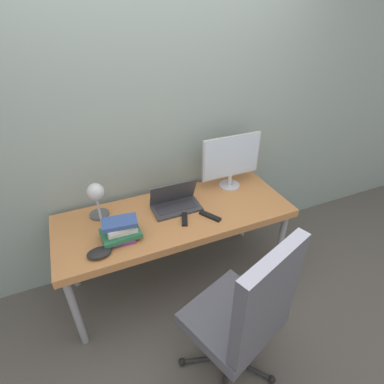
% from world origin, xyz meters
% --- Properties ---
extents(ground_plane, '(12.00, 12.00, 0.00)m').
position_xyz_m(ground_plane, '(0.00, 0.00, 0.00)').
color(ground_plane, '#514C47').
extents(wall_back, '(8.00, 0.05, 2.60)m').
position_xyz_m(wall_back, '(0.00, 0.75, 1.30)').
color(wall_back, gray).
rests_on(wall_back, ground_plane).
extents(desk, '(1.78, 0.68, 0.72)m').
position_xyz_m(desk, '(0.00, 0.34, 0.66)').
color(desk, '#B77542').
rests_on(desk, ground_plane).
extents(laptop, '(0.37, 0.21, 0.21)m').
position_xyz_m(laptop, '(0.03, 0.41, 0.77)').
color(laptop, '#38383D').
rests_on(laptop, desk).
extents(monitor, '(0.52, 0.18, 0.46)m').
position_xyz_m(monitor, '(0.57, 0.53, 0.98)').
color(monitor, '#B7B7BC').
rests_on(monitor, desk).
extents(desk_lamp, '(0.14, 0.26, 0.34)m').
position_xyz_m(desk_lamp, '(-0.53, 0.44, 0.96)').
color(desk_lamp, '#4C4C51').
rests_on(desk_lamp, desk).
extents(office_chair, '(0.65, 0.65, 1.13)m').
position_xyz_m(office_chair, '(0.09, -0.54, 0.61)').
color(office_chair, black).
rests_on(office_chair, ground_plane).
extents(book_stack, '(0.26, 0.20, 0.16)m').
position_xyz_m(book_stack, '(-0.44, 0.22, 0.80)').
color(book_stack, '#753384').
rests_on(book_stack, desk).
extents(tv_remote, '(0.12, 0.17, 0.02)m').
position_xyz_m(tv_remote, '(0.22, 0.19, 0.73)').
color(tv_remote, black).
rests_on(tv_remote, desk).
extents(media_remote, '(0.09, 0.15, 0.02)m').
position_xyz_m(media_remote, '(0.03, 0.23, 0.73)').
color(media_remote, black).
rests_on(media_remote, desk).
extents(game_controller, '(0.16, 0.11, 0.04)m').
position_xyz_m(game_controller, '(-0.60, 0.12, 0.74)').
color(game_controller, black).
rests_on(game_controller, desk).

